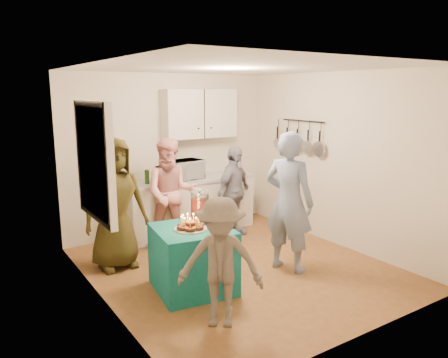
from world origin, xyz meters
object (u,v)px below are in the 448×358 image
microwave (185,170)px  woman_back_left (115,203)px  woman_back_center (172,194)px  man_birthday (289,202)px  counter (190,207)px  child_near_left (220,263)px  woman_back_right (234,192)px  punch_jar (200,207)px  party_table (193,259)px

microwave → woman_back_left: (-1.46, -0.78, -0.19)m
woman_back_center → microwave: bearing=69.8°
microwave → man_birthday: man_birthday is taller
counter → child_near_left: bearing=-112.9°
microwave → woman_back_right: woman_back_right is taller
microwave → woman_back_left: size_ratio=0.32×
woman_back_right → man_birthday: bearing=-121.4°
woman_back_left → punch_jar: bearing=-52.8°
man_birthday → counter: bearing=-13.4°
party_table → man_birthday: 1.45m
party_table → woman_back_right: (1.53, 1.38, 0.35)m
punch_jar → woman_back_center: size_ratio=0.21×
counter → child_near_left: child_near_left is taller
microwave → man_birthday: 2.13m
counter → woman_back_left: woman_back_left is taller
counter → man_birthday: man_birthday is taller
child_near_left → man_birthday: bearing=64.2°
punch_jar → counter: bearing=65.3°
microwave → punch_jar: (-0.71, -1.72, -0.13)m
punch_jar → microwave: bearing=67.4°
woman_back_left → child_near_left: woman_back_left is taller
microwave → child_near_left: (-1.10, -2.78, -0.41)m
woman_back_center → child_near_left: woman_back_center is taller
microwave → woman_back_left: bearing=-159.4°
counter → woman_back_right: bearing=-47.6°
child_near_left → party_table: bearing=118.8°
party_table → woman_back_center: woman_back_center is taller
woman_back_center → woman_back_right: size_ratio=1.12×
microwave → counter: bearing=-7.4°
man_birthday → woman_back_left: size_ratio=1.05×
counter → party_table: bearing=-117.8°
woman_back_left → child_near_left: size_ratio=1.33×
woman_back_left → child_near_left: bearing=-81.1°
woman_back_left → woman_back_right: size_ratio=1.19×
punch_jar → woman_back_left: 1.20m
man_birthday → child_near_left: (-1.50, -0.70, -0.26)m
punch_jar → woman_back_center: woman_back_center is taller
woman_back_left → counter: bearing=25.6°
microwave → woman_back_center: bearing=-142.0°
party_table → woman_back_right: woman_back_right is taller
microwave → punch_jar: size_ratio=1.65×
counter → party_table: counter is taller
party_table → man_birthday: man_birthday is taller
party_table → woman_back_right: size_ratio=0.58×
woman_back_left → woman_back_right: 2.06m
man_birthday → child_near_left: man_birthday is taller
woman_back_left → microwave: bearing=26.8°
microwave → punch_jar: microwave is taller
microwave → party_table: (-0.94, -1.94, -0.68)m
party_table → man_birthday: (1.34, -0.15, 0.54)m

